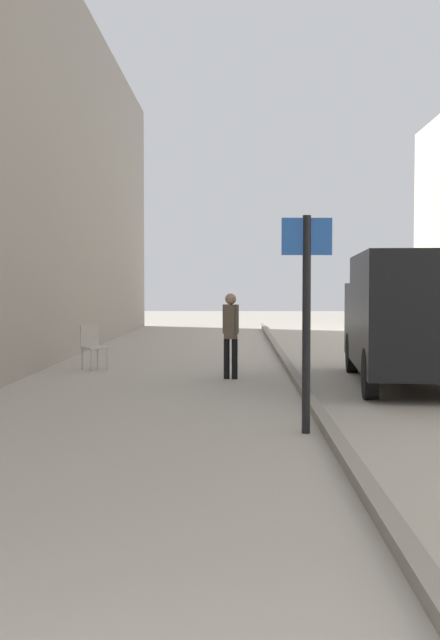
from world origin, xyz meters
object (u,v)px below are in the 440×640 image
(pedestrian_main_foreground, at_px, (231,330))
(cafe_chair_near_window, at_px, (92,344))
(street_sign_post, at_px, (307,304))
(delivery_van, at_px, (414,315))

(pedestrian_main_foreground, height_order, cafe_chair_near_window, pedestrian_main_foreground)
(street_sign_post, height_order, cafe_chair_near_window, street_sign_post)
(pedestrian_main_foreground, xyz_separation_m, street_sign_post, (0.95, -5.27, 0.61))
(pedestrian_main_foreground, xyz_separation_m, delivery_van, (3.26, -0.80, 0.31))
(delivery_van, xyz_separation_m, street_sign_post, (-2.31, -4.47, 0.30))
(pedestrian_main_foreground, height_order, street_sign_post, street_sign_post)
(delivery_van, bearing_deg, pedestrian_main_foreground, 170.55)
(delivery_van, distance_m, cafe_chair_near_window, 6.64)
(delivery_van, height_order, street_sign_post, street_sign_post)
(cafe_chair_near_window, bearing_deg, pedestrian_main_foreground, 110.81)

